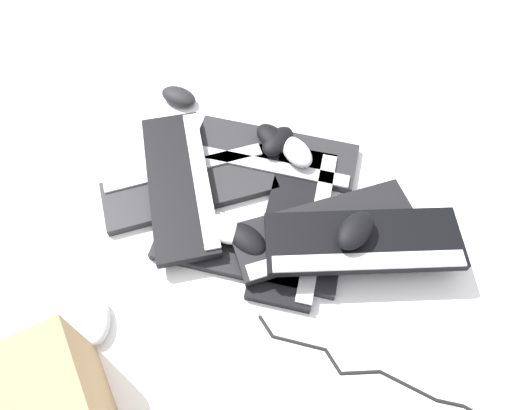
{
  "coord_description": "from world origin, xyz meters",
  "views": [
    {
      "loc": [
        -0.05,
        0.61,
        0.99
      ],
      "look_at": [
        -0.01,
        0.02,
        0.04
      ],
      "focal_mm": 32.0,
      "sensor_mm": 36.0,
      "label": 1
    }
  ],
  "objects": [
    {
      "name": "ground_plane",
      "position": [
        0.0,
        0.0,
        0.0
      ],
      "size": [
        3.2,
        3.2,
        0.0
      ],
      "primitive_type": "plane",
      "color": "white"
    },
    {
      "name": "keyboard_6",
      "position": [
        -0.26,
        0.12,
        0.07
      ],
      "size": [
        0.45,
        0.19,
        0.03
      ],
      "color": "black",
      "rests_on": "keyboard_5"
    },
    {
      "name": "mouse_4",
      "position": [
        0.31,
        0.32,
        0.02
      ],
      "size": [
        0.09,
        0.12,
        0.04
      ],
      "primitive_type": "ellipsoid",
      "rotation": [
        0.0,
        0.0,
        1.85
      ],
      "color": "#B7B7BC",
      "rests_on": "ground"
    },
    {
      "name": "mouse_6",
      "position": [
        0.0,
        0.12,
        0.05
      ],
      "size": [
        0.13,
        0.12,
        0.04
      ],
      "primitive_type": "ellipsoid",
      "rotation": [
        0.0,
        0.0,
        5.6
      ],
      "color": "black",
      "rests_on": "keyboard_1"
    },
    {
      "name": "keyboard_5",
      "position": [
        -0.18,
        0.08,
        0.04
      ],
      "size": [
        0.46,
        0.3,
        0.03
      ],
      "color": "black",
      "rests_on": "keyboard_2"
    },
    {
      "name": "keyboard_4",
      "position": [
        0.18,
        -0.04,
        0.04
      ],
      "size": [
        0.26,
        0.46,
        0.03
      ],
      "color": "black",
      "rests_on": "keyboard_0"
    },
    {
      "name": "keyboard_2",
      "position": [
        -0.11,
        0.04,
        0.01
      ],
      "size": [
        0.22,
        0.46,
        0.03
      ],
      "color": "black",
      "rests_on": "ground"
    },
    {
      "name": "keyboard_0",
      "position": [
        0.16,
        -0.04,
        0.01
      ],
      "size": [
        0.46,
        0.3,
        0.03
      ],
      "color": "#232326",
      "rests_on": "ground"
    },
    {
      "name": "cable_0",
      "position": [
        -0.4,
        0.43,
        0.0
      ],
      "size": [
        0.72,
        0.27,
        0.01
      ],
      "color": "black",
      "rests_on": "ground"
    },
    {
      "name": "mouse_1",
      "position": [
        -0.06,
        -0.18,
        0.05
      ],
      "size": [
        0.11,
        0.13,
        0.04
      ],
      "primitive_type": "ellipsoid",
      "rotation": [
        0.0,
        0.0,
        4.15
      ],
      "color": "black",
      "rests_on": "keyboard_3"
    },
    {
      "name": "mouse_3",
      "position": [
        -0.04,
        -0.19,
        0.05
      ],
      "size": [
        0.12,
        0.13,
        0.04
      ],
      "primitive_type": "ellipsoid",
      "rotation": [
        0.0,
        0.0,
        5.42
      ],
      "color": "black",
      "rests_on": "keyboard_3"
    },
    {
      "name": "mouse_5",
      "position": [
        0.24,
        -0.36,
        0.02
      ],
      "size": [
        0.13,
        0.11,
        0.04
      ],
      "primitive_type": "ellipsoid",
      "rotation": [
        0.0,
        0.0,
        2.7
      ],
      "color": "black",
      "rests_on": "ground"
    },
    {
      "name": "keyboard_1",
      "position": [
        0.0,
        0.12,
        0.01
      ],
      "size": [
        0.46,
        0.22,
        0.03
      ],
      "color": "black",
      "rests_on": "ground"
    },
    {
      "name": "mouse_0",
      "position": [
        -0.11,
        -0.15,
        0.05
      ],
      "size": [
        0.12,
        0.13,
        0.04
      ],
      "primitive_type": "ellipsoid",
      "rotation": [
        0.0,
        0.0,
        2.16
      ],
      "color": "#B7B7BC",
      "rests_on": "keyboard_3"
    },
    {
      "name": "mouse_2",
      "position": [
        -0.24,
        0.11,
        0.11
      ],
      "size": [
        0.12,
        0.13,
        0.04
      ],
      "primitive_type": "ellipsoid",
      "rotation": [
        0.0,
        0.0,
        4.1
      ],
      "color": "black",
      "rests_on": "keyboard_6"
    },
    {
      "name": "mouse_7",
      "position": [
        0.06,
        0.09,
        0.05
      ],
      "size": [
        0.13,
        0.11,
        0.04
      ],
      "primitive_type": "ellipsoid",
      "rotation": [
        0.0,
        0.0,
        2.71
      ],
      "color": "silver",
      "rests_on": "keyboard_1"
    },
    {
      "name": "keyboard_3",
      "position": [
        -0.05,
        -0.17,
        0.01
      ],
      "size": [
        0.46,
        0.23,
        0.03
      ],
      "color": "#232326",
      "rests_on": "ground"
    }
  ]
}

